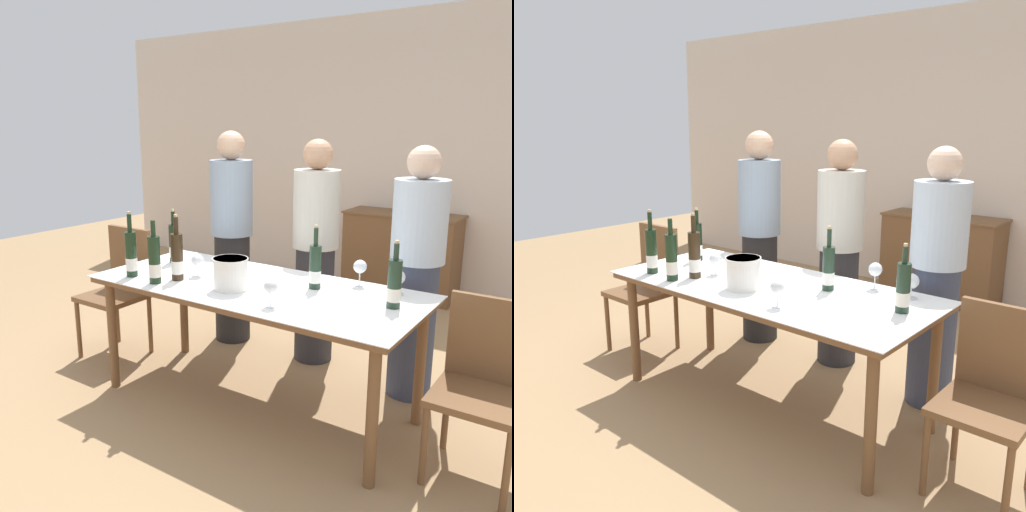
% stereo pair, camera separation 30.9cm
% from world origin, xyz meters
% --- Properties ---
extents(ground_plane, '(12.00, 12.00, 0.00)m').
position_xyz_m(ground_plane, '(0.00, 0.00, 0.00)').
color(ground_plane, '#A37F56').
extents(back_wall, '(8.00, 0.10, 2.80)m').
position_xyz_m(back_wall, '(0.00, 2.97, 1.40)').
color(back_wall, beige).
rests_on(back_wall, ground_plane).
extents(sideboard_cabinet, '(1.14, 0.46, 0.85)m').
position_xyz_m(sideboard_cabinet, '(-0.07, 2.68, 0.42)').
color(sideboard_cabinet, brown).
rests_on(sideboard_cabinet, ground_plane).
extents(dining_table, '(2.00, 0.88, 0.78)m').
position_xyz_m(dining_table, '(0.00, 0.00, 0.71)').
color(dining_table, brown).
rests_on(dining_table, ground_plane).
extents(ice_bucket, '(0.21, 0.21, 0.19)m').
position_xyz_m(ice_bucket, '(-0.08, -0.15, 0.88)').
color(ice_bucket, white).
rests_on(ice_bucket, dining_table).
extents(wine_bottle_0, '(0.07, 0.07, 0.36)m').
position_xyz_m(wine_bottle_0, '(0.82, 0.08, 0.90)').
color(wine_bottle_0, '#1E3323').
rests_on(wine_bottle_0, dining_table).
extents(wine_bottle_1, '(0.07, 0.07, 0.38)m').
position_xyz_m(wine_bottle_1, '(-0.53, -0.31, 0.91)').
color(wine_bottle_1, black).
rests_on(wine_bottle_1, dining_table).
extents(wine_bottle_2, '(0.07, 0.07, 0.38)m').
position_xyz_m(wine_bottle_2, '(0.32, 0.15, 0.90)').
color(wine_bottle_2, '#1E3323').
rests_on(wine_bottle_2, dining_table).
extents(wine_bottle_3, '(0.08, 0.08, 0.41)m').
position_xyz_m(wine_bottle_3, '(-0.47, -0.18, 0.92)').
color(wine_bottle_3, '#332314').
rests_on(wine_bottle_3, dining_table).
extents(wine_bottle_4, '(0.07, 0.07, 0.41)m').
position_xyz_m(wine_bottle_4, '(-0.76, -0.28, 0.92)').
color(wine_bottle_4, black).
rests_on(wine_bottle_4, dining_table).
extents(wine_bottle_5, '(0.07, 0.07, 0.37)m').
position_xyz_m(wine_bottle_5, '(-0.78, 0.13, 0.91)').
color(wine_bottle_5, black).
rests_on(wine_bottle_5, dining_table).
extents(wine_glass_0, '(0.08, 0.08, 0.15)m').
position_xyz_m(wine_glass_0, '(0.28, -0.27, 0.88)').
color(wine_glass_0, white).
rests_on(wine_glass_0, dining_table).
extents(wine_glass_1, '(0.08, 0.08, 0.14)m').
position_xyz_m(wine_glass_1, '(0.76, 0.31, 0.87)').
color(wine_glass_1, white).
rests_on(wine_glass_1, dining_table).
extents(wine_glass_2, '(0.08, 0.08, 0.16)m').
position_xyz_m(wine_glass_2, '(0.51, 0.34, 0.89)').
color(wine_glass_2, white).
rests_on(wine_glass_2, dining_table).
extents(wine_glass_3, '(0.08, 0.08, 0.14)m').
position_xyz_m(wine_glass_3, '(-0.41, -0.05, 0.88)').
color(wine_glass_3, white).
rests_on(wine_glass_3, dining_table).
extents(chair_left_end, '(0.42, 0.42, 0.96)m').
position_xyz_m(chair_left_end, '(-1.30, 0.09, 0.55)').
color(chair_left_end, brown).
rests_on(chair_left_end, ground_plane).
extents(chair_right_end, '(0.42, 0.42, 0.89)m').
position_xyz_m(chair_right_end, '(1.30, 0.09, 0.51)').
color(chair_right_end, brown).
rests_on(chair_right_end, ground_plane).
extents(person_host, '(0.33, 0.33, 1.66)m').
position_xyz_m(person_host, '(-0.77, 0.78, 0.84)').
color(person_host, '#262628').
rests_on(person_host, ground_plane).
extents(person_guest_left, '(0.33, 0.33, 1.61)m').
position_xyz_m(person_guest_left, '(-0.04, 0.81, 0.81)').
color(person_guest_left, '#2D2D33').
rests_on(person_guest_left, ground_plane).
extents(person_guest_right, '(0.33, 0.33, 1.59)m').
position_xyz_m(person_guest_right, '(0.74, 0.68, 0.80)').
color(person_guest_right, '#383F56').
rests_on(person_guest_right, ground_plane).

